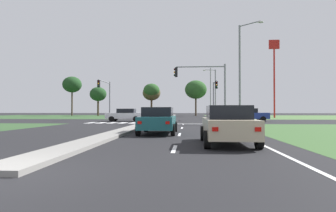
% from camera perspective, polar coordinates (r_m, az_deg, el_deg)
% --- Properties ---
extents(ground_plane, '(200.00, 200.00, 0.00)m').
position_cam_1_polar(ground_plane, '(35.85, -2.38, -2.98)').
color(ground_plane, black).
extents(grass_verge_far_left, '(35.00, 35.00, 0.01)m').
position_cam_1_polar(grass_verge_far_left, '(66.96, -22.13, -1.92)').
color(grass_verge_far_left, '#2D4C28').
rests_on(grass_verge_far_left, ground).
extents(grass_verge_far_right, '(35.00, 35.00, 0.01)m').
position_cam_1_polar(grass_verge_far_right, '(63.84, 23.72, -1.96)').
color(grass_verge_far_right, '#476B38').
rests_on(grass_verge_far_right, ground).
extents(median_island_near, '(1.20, 22.00, 0.14)m').
position_cam_1_polar(median_island_near, '(17.12, -9.52, -5.10)').
color(median_island_near, gray).
rests_on(median_island_near, ground).
extents(median_island_far, '(1.20, 36.00, 0.14)m').
position_cam_1_polar(median_island_far, '(60.74, 0.25, -2.03)').
color(median_island_far, gray).
rests_on(median_island_far, ground).
extents(lane_dash_near, '(0.14, 2.00, 0.01)m').
position_cam_1_polar(lane_dash_near, '(10.21, 1.24, -8.40)').
color(lane_dash_near, silver).
rests_on(lane_dash_near, ground).
extents(lane_dash_second, '(0.14, 2.00, 0.01)m').
position_cam_1_polar(lane_dash_second, '(16.18, 2.27, -5.60)').
color(lane_dash_second, silver).
rests_on(lane_dash_second, ground).
extents(lane_dash_third, '(0.14, 2.00, 0.01)m').
position_cam_1_polar(lane_dash_third, '(22.16, 2.75, -4.31)').
color(lane_dash_third, silver).
rests_on(lane_dash_third, ground).
extents(lane_dash_fourth, '(0.14, 2.00, 0.01)m').
position_cam_1_polar(lane_dash_fourth, '(28.15, 3.02, -3.56)').
color(lane_dash_fourth, silver).
rests_on(lane_dash_fourth, ground).
extents(edge_line_right, '(0.14, 24.00, 0.01)m').
position_cam_1_polar(edge_line_right, '(17.88, 13.26, -5.12)').
color(edge_line_right, silver).
rests_on(edge_line_right, ground).
extents(stop_bar_near, '(6.40, 0.50, 0.01)m').
position_cam_1_polar(stop_bar_near, '(28.63, 3.64, -3.52)').
color(stop_bar_near, silver).
rests_on(stop_bar_near, ground).
extents(crosswalk_bar_near, '(0.70, 2.80, 0.01)m').
position_cam_1_polar(crosswalk_bar_near, '(32.15, -14.87, -3.20)').
color(crosswalk_bar_near, silver).
rests_on(crosswalk_bar_near, ground).
extents(crosswalk_bar_second, '(0.70, 2.80, 0.01)m').
position_cam_1_polar(crosswalk_bar_second, '(31.80, -12.90, -3.23)').
color(crosswalk_bar_second, silver).
rests_on(crosswalk_bar_second, ground).
extents(crosswalk_bar_third, '(0.70, 2.80, 0.01)m').
position_cam_1_polar(crosswalk_bar_third, '(31.48, -10.90, -3.26)').
color(crosswalk_bar_third, silver).
rests_on(crosswalk_bar_third, ground).
extents(crosswalk_bar_fourth, '(0.70, 2.80, 0.01)m').
position_cam_1_polar(crosswalk_bar_fourth, '(31.21, -8.85, -3.29)').
color(crosswalk_bar_fourth, silver).
rests_on(crosswalk_bar_fourth, ground).
extents(crosswalk_bar_fifth, '(0.70, 2.80, 0.01)m').
position_cam_1_polar(crosswalk_bar_fifth, '(30.97, -6.78, -3.31)').
color(crosswalk_bar_fifth, silver).
rests_on(crosswalk_bar_fifth, ground).
extents(crosswalk_bar_sixth, '(0.70, 2.80, 0.01)m').
position_cam_1_polar(crosswalk_bar_sixth, '(30.78, -4.67, -3.33)').
color(crosswalk_bar_sixth, silver).
rests_on(crosswalk_bar_sixth, ground).
extents(crosswalk_bar_seventh, '(0.70, 2.80, 0.01)m').
position_cam_1_polar(crosswalk_bar_seventh, '(30.63, -2.54, -3.34)').
color(crosswalk_bar_seventh, silver).
rests_on(crosswalk_bar_seventh, ground).
extents(car_navy_near, '(2.03, 4.59, 1.58)m').
position_cam_1_polar(car_navy_near, '(52.06, -3.06, -1.42)').
color(car_navy_near, '#161E47').
rests_on(car_navy_near, ground).
extents(car_blue_second, '(4.53, 2.05, 1.57)m').
position_cam_1_polar(car_blue_second, '(36.14, 15.51, -1.66)').
color(car_blue_second, navy).
rests_on(car_blue_second, ground).
extents(car_beige_third, '(2.02, 4.32, 1.53)m').
position_cam_1_polar(car_beige_third, '(11.76, 11.60, -3.58)').
color(car_beige_third, '#BCAD8E').
rests_on(car_beige_third, ground).
extents(car_white_fourth, '(4.59, 2.05, 1.53)m').
position_cam_1_polar(car_white_fourth, '(35.85, -8.32, -1.72)').
color(car_white_fourth, silver).
rests_on(car_white_fourth, ground).
extents(car_teal_fifth, '(2.07, 4.56, 1.52)m').
position_cam_1_polar(car_teal_fifth, '(16.78, -1.94, -2.78)').
color(car_teal_fifth, '#19565B').
rests_on(car_teal_fifth, ground).
extents(car_red_sixth, '(2.10, 4.35, 1.57)m').
position_cam_1_polar(car_red_sixth, '(69.51, -1.30, -1.27)').
color(car_red_sixth, '#A31919').
rests_on(car_red_sixth, ground).
extents(traffic_signal_far_right, '(0.32, 4.68, 5.39)m').
position_cam_1_polar(traffic_signal_far_right, '(40.71, 9.10, 2.53)').
color(traffic_signal_far_right, gray).
rests_on(traffic_signal_far_right, ground).
extents(traffic_signal_near_right, '(5.17, 0.32, 5.93)m').
position_cam_1_polar(traffic_signal_near_right, '(29.18, 7.51, 4.58)').
color(traffic_signal_near_right, gray).
rests_on(traffic_signal_near_right, ground).
extents(traffic_signal_far_left, '(0.32, 5.67, 5.55)m').
position_cam_1_polar(traffic_signal_far_left, '(41.81, -12.10, 2.67)').
color(traffic_signal_far_left, gray).
rests_on(traffic_signal_far_left, ground).
extents(street_lamp_second, '(2.00, 1.86, 9.64)m').
position_cam_1_polar(street_lamp_second, '(29.27, 14.23, 7.14)').
color(street_lamp_second, gray).
rests_on(street_lamp_second, ground).
extents(street_lamp_third, '(2.44, 0.89, 8.88)m').
position_cam_1_polar(street_lamp_third, '(54.54, 9.05, 3.02)').
color(street_lamp_third, gray).
rests_on(street_lamp_third, ground).
extents(street_lamp_fourth, '(0.56, 2.35, 10.91)m').
position_cam_1_polar(street_lamp_fourth, '(66.61, 8.33, 3.21)').
color(street_lamp_fourth, gray).
rests_on(street_lamp_fourth, ground).
extents(fastfood_pole_sign, '(1.80, 0.40, 13.76)m').
position_cam_1_polar(fastfood_pole_sign, '(55.16, 20.07, 8.10)').
color(fastfood_pole_sign, red).
rests_on(fastfood_pole_sign, ground).
extents(treeline_near, '(4.69, 4.69, 9.76)m').
position_cam_1_polar(treeline_near, '(76.72, -18.27, 3.99)').
color(treeline_near, '#423323').
rests_on(treeline_near, ground).
extents(treeline_second, '(3.95, 3.95, 6.89)m').
position_cam_1_polar(treeline_second, '(71.58, -13.53, 2.25)').
color(treeline_second, '#423323').
rests_on(treeline_second, ground).
extents(treeline_third, '(3.96, 3.96, 7.89)m').
position_cam_1_polar(treeline_third, '(71.53, -3.25, 3.03)').
color(treeline_third, '#423323').
rests_on(treeline_third, ground).
extents(treeline_fourth, '(4.41, 4.41, 7.50)m').
position_cam_1_polar(treeline_fourth, '(72.21, -3.24, 2.54)').
color(treeline_fourth, '#423323').
rests_on(treeline_fourth, ground).
extents(treeline_fifth, '(5.16, 5.16, 8.42)m').
position_cam_1_polar(treeline_fifth, '(69.28, 5.47, 3.20)').
color(treeline_fifth, '#423323').
rests_on(treeline_fifth, ground).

